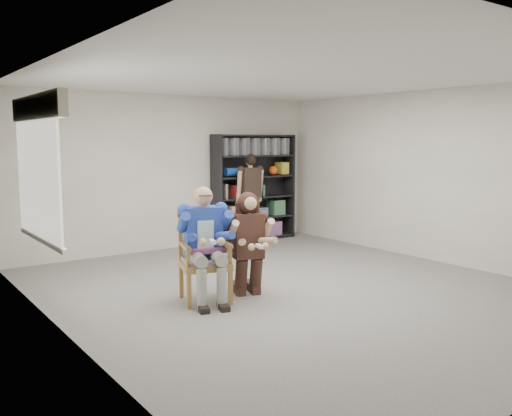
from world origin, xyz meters
TOP-DOWN VIEW (x-y plane):
  - room_shell at (0.00, 0.00)m, footprint 6.00×7.00m
  - floor at (0.00, 0.00)m, footprint 6.00×7.00m
  - window_left at (-2.95, 1.00)m, footprint 0.16×2.00m
  - armchair at (-1.25, 0.22)m, footprint 0.79×0.78m
  - seated_man at (-1.25, 0.22)m, footprint 0.85×1.01m
  - kneeling_woman at (-0.67, 0.10)m, footprint 0.79×1.01m
  - bookshelf at (1.70, 3.28)m, footprint 1.80×0.38m
  - standing_man at (1.42, 3.01)m, footprint 0.55×0.33m

SIDE VIEW (x-z plane):
  - floor at x=0.00m, z-range -0.01..0.01m
  - armchair at x=-1.25m, z-range 0.00..1.10m
  - kneeling_woman at x=-0.67m, z-range 0.00..1.31m
  - seated_man at x=-1.25m, z-range 0.00..1.43m
  - standing_man at x=1.42m, z-range 0.00..1.72m
  - bookshelf at x=1.70m, z-range 0.00..2.10m
  - room_shell at x=0.00m, z-range 0.00..2.80m
  - window_left at x=-2.95m, z-range 0.76..2.50m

